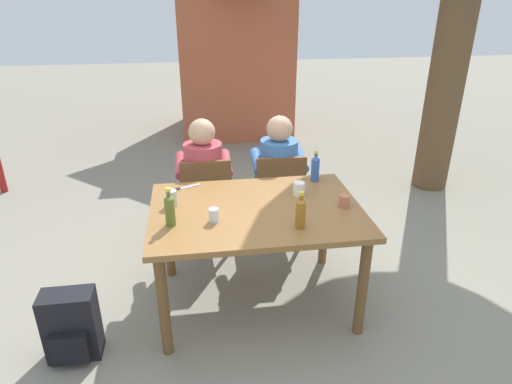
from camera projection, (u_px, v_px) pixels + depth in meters
ground_plane at (256, 300)px, 3.35m from camera, size 24.00×24.00×0.00m
dining_table at (256, 220)px, 3.06m from camera, size 1.43×1.03×0.77m
chair_far_right at (278, 194)px, 3.91m from camera, size 0.45×0.45×0.87m
chair_far_left at (206, 198)px, 3.83m from camera, size 0.46×0.46×0.87m
person_in_white_shirt at (277, 171)px, 3.94m from camera, size 0.47×0.61×1.18m
person_in_plaid_shirt at (204, 175)px, 3.86m from camera, size 0.47×0.61×1.18m
bottle_amber at (301, 212)px, 2.74m from camera, size 0.06×0.06×0.24m
bottle_blue at (315, 168)px, 3.41m from camera, size 0.06×0.06×0.25m
bottle_olive at (170, 209)px, 2.76m from camera, size 0.06×0.06×0.25m
cup_steel at (172, 198)px, 3.04m from camera, size 0.07×0.07×0.11m
cup_terracotta at (344, 201)px, 3.03m from camera, size 0.07×0.07×0.08m
cup_white at (299, 189)px, 3.20m from camera, size 0.08×0.08×0.10m
cup_glass at (214, 215)px, 2.83m from camera, size 0.06×0.06×0.09m
table_knife at (183, 188)px, 3.31m from camera, size 0.23×0.11×0.01m
backpack_by_near_side at (71, 327)px, 2.75m from camera, size 0.32×0.24×0.47m
brick_kiosk at (233, 41)px, 6.84m from camera, size 1.91×1.77×2.66m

